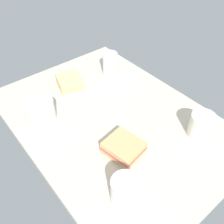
{
  "coord_description": "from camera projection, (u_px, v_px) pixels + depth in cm",
  "views": [
    {
      "loc": [
        -52.58,
        42.88,
        67.77
      ],
      "look_at": [
        0.0,
        0.0,
        5.0
      ],
      "focal_mm": 40.2,
      "sensor_mm": 36.0,
      "label": 1
    }
  ],
  "objects": [
    {
      "name": "coffee_mug_black",
      "position": [
        201.0,
        125.0,
        0.85
      ],
      "size": [
        10.16,
        9.91,
        8.66
      ],
      "color": "silver",
      "rests_on": "tabletop"
    },
    {
      "name": "glass_of_milk",
      "position": [
        110.0,
        65.0,
        1.13
      ],
      "size": [
        6.49,
        6.49,
        10.58
      ],
      "color": "silver",
      "rests_on": "tabletop"
    },
    {
      "name": "tabletop",
      "position": [
        112.0,
        120.0,
        0.95
      ],
      "size": [
        90.0,
        64.0,
        2.0
      ],
      "primitive_type": "cube",
      "color": "#BCB29E",
      "rests_on": "ground"
    },
    {
      "name": "coffee_mug_milky",
      "position": [
        42.0,
        111.0,
        0.9
      ],
      "size": [
        12.01,
        9.45,
        9.32
      ],
      "color": "white",
      "rests_on": "tabletop"
    },
    {
      "name": "sandwich_side",
      "position": [
        123.0,
        148.0,
        0.81
      ],
      "size": [
        13.0,
        12.07,
        4.4
      ],
      "color": "tan",
      "rests_on": "tabletop"
    },
    {
      "name": "sandwich_main",
      "position": [
        70.0,
        82.0,
        1.07
      ],
      "size": [
        12.98,
        12.25,
        4.4
      ],
      "color": "#DBB77A",
      "rests_on": "tabletop"
    },
    {
      "name": "coffee_mug_spare",
      "position": [
        125.0,
        191.0,
        0.67
      ],
      "size": [
        10.03,
        8.43,
        9.05
      ],
      "color": "white",
      "rests_on": "tabletop"
    }
  ]
}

